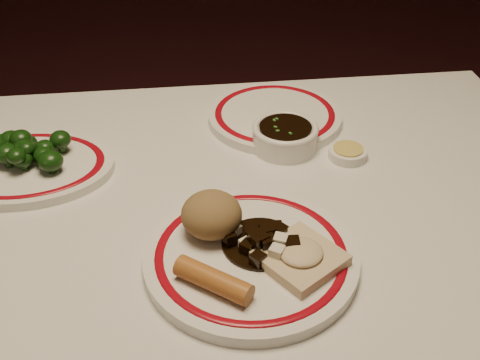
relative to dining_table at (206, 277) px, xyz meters
name	(u,v)px	position (x,y,z in m)	size (l,w,h in m)	color
dining_table	(206,277)	(0.00, 0.00, 0.00)	(1.20, 0.90, 0.75)	silver
main_plate	(251,257)	(0.06, -0.07, 0.10)	(0.32, 0.32, 0.02)	white
rice_mound	(211,215)	(0.01, -0.02, 0.14)	(0.08, 0.08, 0.06)	olive
spring_roll	(213,280)	(0.00, -0.13, 0.12)	(0.03, 0.03, 0.10)	#AD682A
fried_wonton	(300,256)	(0.12, -0.10, 0.12)	(0.13, 0.13, 0.03)	#CDB791
stirfry_heap	(264,242)	(0.07, -0.07, 0.12)	(0.10, 0.10, 0.03)	black
broccoli_plate	(24,167)	(-0.28, 0.18, 0.10)	(0.30, 0.26, 0.02)	white
broccoli_pile	(22,149)	(-0.27, 0.19, 0.13)	(0.16, 0.11, 0.05)	#23471C
soy_bowl	(285,137)	(0.15, 0.20, 0.11)	(0.11, 0.11, 0.04)	white
sweet_sour_dish	(299,137)	(0.18, 0.22, 0.10)	(0.06, 0.06, 0.02)	white
mustard_dish	(348,153)	(0.25, 0.16, 0.10)	(0.06, 0.06, 0.02)	white
far_plate	(275,116)	(0.15, 0.29, 0.10)	(0.30, 0.30, 0.02)	white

